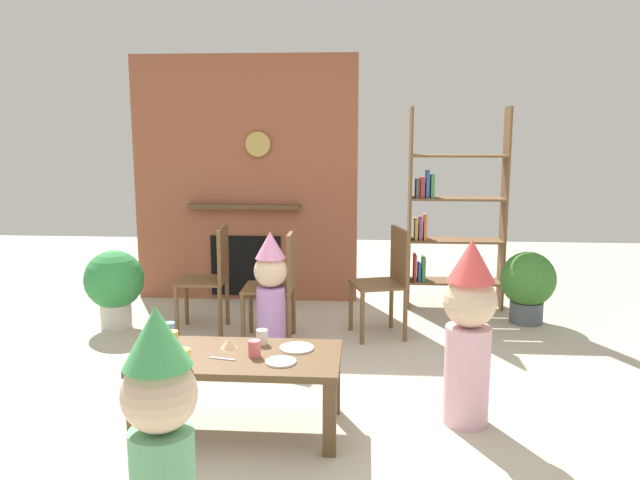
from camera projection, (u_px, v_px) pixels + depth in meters
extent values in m
plane|color=#BCB29E|center=(291.00, 410.00, 3.98)|extent=(12.00, 12.00, 0.00)
cube|color=#935138|center=(246.00, 180.00, 6.37)|extent=(2.20, 0.18, 2.40)
cube|color=black|center=(246.00, 266.00, 6.42)|extent=(0.70, 0.02, 0.60)
cube|color=brown|center=(244.00, 206.00, 6.28)|extent=(1.10, 0.10, 0.04)
cylinder|color=tan|center=(258.00, 144.00, 6.18)|extent=(0.24, 0.04, 0.24)
cube|color=brown|center=(410.00, 209.00, 6.10)|extent=(0.02, 0.28, 1.90)
cube|color=brown|center=(504.00, 210.00, 6.04)|extent=(0.02, 0.28, 1.90)
cube|color=brown|center=(454.00, 281.00, 6.20)|extent=(0.86, 0.28, 0.02)
cube|color=brown|center=(455.00, 240.00, 6.13)|extent=(0.86, 0.28, 0.02)
cube|color=brown|center=(457.00, 199.00, 6.06)|extent=(0.86, 0.28, 0.02)
cube|color=brown|center=(459.00, 156.00, 5.98)|extent=(0.86, 0.28, 0.02)
cube|color=#B23333|center=(415.00, 267.00, 6.20)|extent=(0.02, 0.20, 0.25)
cube|color=#3359A5|center=(419.00, 271.00, 6.20)|extent=(0.03, 0.20, 0.17)
cube|color=#3F8C4C|center=(423.00, 268.00, 6.20)|extent=(0.03, 0.20, 0.22)
cube|color=gold|center=(416.00, 229.00, 6.13)|extent=(0.02, 0.20, 0.20)
cube|color=#8C4C99|center=(420.00, 228.00, 6.13)|extent=(0.02, 0.20, 0.21)
cube|color=#D87F3F|center=(425.00, 227.00, 6.12)|extent=(0.03, 0.20, 0.23)
cube|color=#4C4C51|center=(417.00, 188.00, 6.06)|extent=(0.03, 0.20, 0.17)
cube|color=#B23333|center=(422.00, 187.00, 6.06)|extent=(0.03, 0.20, 0.19)
cube|color=#3359A5|center=(427.00, 184.00, 6.05)|extent=(0.03, 0.20, 0.25)
cube|color=#3F8C4C|center=(432.00, 186.00, 6.05)|extent=(0.03, 0.20, 0.22)
cube|color=brown|center=(239.00, 358.00, 3.65)|extent=(1.15, 0.60, 0.04)
cube|color=brown|center=(135.00, 412.00, 3.48)|extent=(0.07, 0.07, 0.41)
cube|color=brown|center=(330.00, 418.00, 3.40)|extent=(0.07, 0.07, 0.41)
cube|color=brown|center=(164.00, 376.00, 3.98)|extent=(0.07, 0.07, 0.41)
cube|color=brown|center=(334.00, 381.00, 3.90)|extent=(0.07, 0.07, 0.41)
cylinder|color=#669EE0|center=(169.00, 331.00, 3.90)|extent=(0.07, 0.07, 0.10)
cylinder|color=#F2CC4C|center=(183.00, 359.00, 3.43)|extent=(0.08, 0.08, 0.11)
cylinder|color=#E5666B|center=(254.00, 348.00, 3.61)|extent=(0.07, 0.07, 0.09)
cylinder|color=#F2CC4C|center=(172.00, 339.00, 3.76)|extent=(0.08, 0.08, 0.10)
cylinder|color=silver|center=(262.00, 337.00, 3.82)|extent=(0.07, 0.07, 0.09)
cylinder|color=white|center=(281.00, 362.00, 3.52)|extent=(0.17, 0.17, 0.01)
cylinder|color=white|center=(297.00, 348.00, 3.74)|extent=(0.20, 0.20, 0.01)
cone|color=#EAC68C|center=(229.00, 343.00, 3.75)|extent=(0.10, 0.10, 0.06)
cube|color=silver|center=(222.00, 359.00, 3.57)|extent=(0.15, 0.05, 0.01)
sphere|color=beige|center=(159.00, 394.00, 2.46)|extent=(0.30, 0.30, 0.30)
cone|color=#4CB766|center=(157.00, 337.00, 2.42)|extent=(0.27, 0.27, 0.24)
cylinder|color=#EAB2C6|center=(467.00, 375.00, 3.76)|extent=(0.26, 0.26, 0.59)
sphere|color=beige|center=(470.00, 301.00, 3.68)|extent=(0.30, 0.30, 0.30)
cone|color=#EA4C4C|center=(472.00, 260.00, 3.64)|extent=(0.27, 0.27, 0.24)
cylinder|color=#B27FCC|center=(271.00, 318.00, 5.02)|extent=(0.22, 0.22, 0.50)
sphere|color=beige|center=(271.00, 271.00, 4.95)|extent=(0.26, 0.26, 0.26)
cone|color=pink|center=(270.00, 245.00, 4.91)|extent=(0.23, 0.23, 0.21)
cube|color=brown|center=(202.00, 281.00, 5.43)|extent=(0.42, 0.42, 0.02)
cube|color=brown|center=(223.00, 253.00, 5.38)|extent=(0.05, 0.40, 0.45)
cylinder|color=brown|center=(186.00, 301.00, 5.65)|extent=(0.04, 0.04, 0.43)
cylinder|color=brown|center=(177.00, 312.00, 5.29)|extent=(0.04, 0.04, 0.43)
cylinder|color=brown|center=(227.00, 301.00, 5.64)|extent=(0.04, 0.04, 0.43)
cylinder|color=brown|center=(220.00, 313.00, 5.29)|extent=(0.04, 0.04, 0.43)
cube|color=brown|center=(269.00, 288.00, 5.18)|extent=(0.40, 0.40, 0.02)
cube|color=brown|center=(291.00, 260.00, 5.13)|extent=(0.03, 0.40, 0.45)
cylinder|color=brown|center=(251.00, 308.00, 5.41)|extent=(0.04, 0.04, 0.43)
cylinder|color=brown|center=(243.00, 321.00, 5.06)|extent=(0.04, 0.04, 0.43)
cylinder|color=brown|center=(293.00, 309.00, 5.39)|extent=(0.04, 0.04, 0.43)
cylinder|color=brown|center=(288.00, 322.00, 5.04)|extent=(0.04, 0.04, 0.43)
cube|color=brown|center=(378.00, 284.00, 5.30)|extent=(0.49, 0.49, 0.02)
cube|color=brown|center=(400.00, 255.00, 5.30)|extent=(0.14, 0.39, 0.45)
cylinder|color=brown|center=(351.00, 306.00, 5.48)|extent=(0.04, 0.04, 0.43)
cylinder|color=brown|center=(362.00, 318.00, 5.13)|extent=(0.04, 0.04, 0.43)
cylinder|color=brown|center=(391.00, 304.00, 5.55)|extent=(0.04, 0.04, 0.43)
cylinder|color=brown|center=(405.00, 316.00, 5.20)|extent=(0.04, 0.04, 0.43)
cylinder|color=#4C5660|center=(526.00, 312.00, 5.72)|extent=(0.29, 0.29, 0.19)
sphere|color=#3A7B2E|center=(528.00, 279.00, 5.67)|extent=(0.48, 0.48, 0.48)
cylinder|color=beige|center=(116.00, 315.00, 5.58)|extent=(0.26, 0.26, 0.21)
sphere|color=#328F47|center=(114.00, 279.00, 5.53)|extent=(0.50, 0.50, 0.50)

